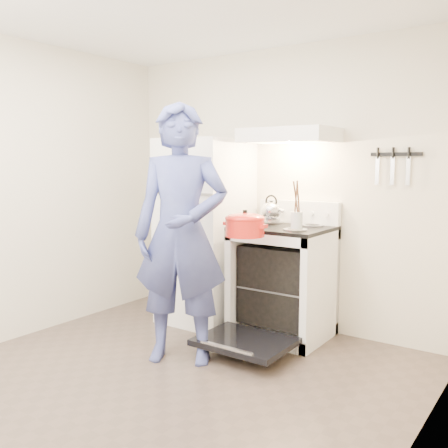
{
  "coord_description": "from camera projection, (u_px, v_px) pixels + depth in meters",
  "views": [
    {
      "loc": [
        2.2,
        -2.22,
        1.49
      ],
      "look_at": [
        -0.05,
        1.0,
        1.0
      ],
      "focal_mm": 40.0,
      "sensor_mm": 36.0,
      "label": 1
    }
  ],
  "objects": [
    {
      "name": "floor",
      "position": [
        142.0,
        392.0,
        3.24
      ],
      "size": [
        3.6,
        3.6,
        0.0
      ],
      "primitive_type": "plane",
      "color": "#4E4037",
      "rests_on": "ground"
    },
    {
      "name": "back_wall",
      "position": [
        279.0,
        188.0,
        4.55
      ],
      "size": [
        3.2,
        0.02,
        2.5
      ],
      "primitive_type": "cube",
      "color": "beige",
      "rests_on": "ground"
    },
    {
      "name": "refrigerator",
      "position": [
        205.0,
        231.0,
        4.65
      ],
      "size": [
        0.7,
        0.7,
        1.7
      ],
      "primitive_type": "cube",
      "color": "white",
      "rests_on": "floor"
    },
    {
      "name": "stove_body",
      "position": [
        283.0,
        283.0,
        4.25
      ],
      "size": [
        0.76,
        0.65,
        0.92
      ],
      "primitive_type": "cube",
      "color": "white",
      "rests_on": "floor"
    },
    {
      "name": "cooktop",
      "position": [
        284.0,
        228.0,
        4.2
      ],
      "size": [
        0.76,
        0.65,
        0.03
      ],
      "primitive_type": "cube",
      "color": "black",
      "rests_on": "stove_body"
    },
    {
      "name": "backsplash",
      "position": [
        299.0,
        212.0,
        4.41
      ],
      "size": [
        0.76,
        0.07,
        0.2
      ],
      "primitive_type": "cube",
      "color": "white",
      "rests_on": "cooktop"
    },
    {
      "name": "oven_door",
      "position": [
        245.0,
        342.0,
        3.81
      ],
      "size": [
        0.7,
        0.54,
        0.04
      ],
      "primitive_type": "cube",
      "color": "black",
      "rests_on": "floor"
    },
    {
      "name": "oven_rack",
      "position": [
        283.0,
        286.0,
        4.26
      ],
      "size": [
        0.6,
        0.52,
        0.01
      ],
      "primitive_type": "cube",
      "color": "slate",
      "rests_on": "stove_body"
    },
    {
      "name": "range_hood",
      "position": [
        289.0,
        135.0,
        4.16
      ],
      "size": [
        0.76,
        0.5,
        0.12
      ],
      "primitive_type": "cube",
      "color": "white",
      "rests_on": "back_wall"
    },
    {
      "name": "knife_strip",
      "position": [
        396.0,
        154.0,
        3.91
      ],
      "size": [
        0.4,
        0.02,
        0.03
      ],
      "primitive_type": "cube",
      "color": "black",
      "rests_on": "back_wall"
    },
    {
      "name": "pizza_stone",
      "position": [
        280.0,
        286.0,
        4.18
      ],
      "size": [
        0.32,
        0.32,
        0.02
      ],
      "primitive_type": "cylinder",
      "color": "#907554",
      "rests_on": "oven_rack"
    },
    {
      "name": "tea_kettle",
      "position": [
        271.0,
        210.0,
        4.32
      ],
      "size": [
        0.21,
        0.17,
        0.26
      ],
      "primitive_type": null,
      "color": "#BBBBC0",
      "rests_on": "cooktop"
    },
    {
      "name": "utensil_jar",
      "position": [
        297.0,
        220.0,
        3.83
      ],
      "size": [
        0.1,
        0.1,
        0.13
      ],
      "primitive_type": "cylinder",
      "rotation": [
        0.0,
        0.0,
        -0.18
      ],
      "color": "silver",
      "rests_on": "cooktop"
    },
    {
      "name": "person",
      "position": [
        181.0,
        234.0,
        3.68
      ],
      "size": [
        0.83,
        0.73,
        1.92
      ],
      "primitive_type": "imported",
      "rotation": [
        0.0,
        0.0,
        0.47
      ],
      "color": "navy",
      "rests_on": "floor"
    },
    {
      "name": "dutch_oven",
      "position": [
        245.0,
        227.0,
        3.74
      ],
      "size": [
        0.36,
        0.29,
        0.24
      ],
      "primitive_type": null,
      "color": "red",
      "rests_on": "person"
    }
  ]
}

